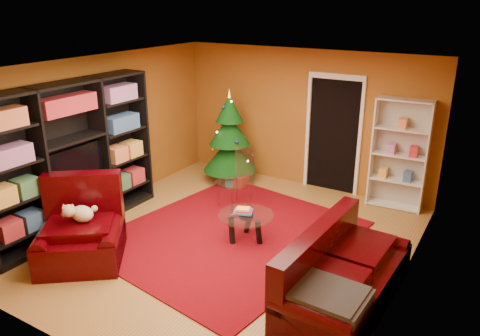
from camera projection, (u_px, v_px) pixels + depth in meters
The scene contains 17 objects.
floor at pixel (226, 243), 7.06m from camera, with size 5.00×5.50×0.05m, color olive.
ceiling at pixel (224, 65), 6.15m from camera, with size 5.00×5.50×0.05m, color silver.
wall_back at pixel (305, 119), 8.84m from camera, with size 5.00×0.05×2.60m, color #985A1D.
wall_left at pixel (99, 134), 7.82m from camera, with size 0.05×5.50×2.60m, color #985A1D.
wall_right at pixel (410, 196), 5.38m from camera, with size 0.05×5.50×2.60m, color #985A1D.
doorway at pixel (333, 137), 8.60m from camera, with size 1.06×0.60×2.16m, color black, non-canonical shape.
rug at pixel (230, 234), 7.22m from camera, with size 3.10×3.61×0.02m, color #6D050D.
media_unit at pixel (71, 159), 7.11m from camera, with size 0.46×3.01×2.30m, color black, non-canonical shape.
christmas_tree at pixel (230, 137), 9.09m from camera, with size 1.05×1.05×1.86m, color #09370D, non-canonical shape.
gift_box_teal at pixel (234, 179), 9.06m from camera, with size 0.28×0.28×0.28m, color #1F6577.
gift_box_red at pixel (240, 182), 8.98m from camera, with size 0.25×0.25×0.25m, color #AC1A0F.
white_bookshelf at pixel (399, 155), 7.90m from camera, with size 0.91×0.33×1.96m, color white, non-canonical shape.
armchair at pixel (80, 231), 6.38m from camera, with size 1.19×1.19×0.93m, color black, non-canonical shape.
dog at pixel (82, 214), 6.35m from camera, with size 0.40×0.30×0.30m, color beige, non-canonical shape.
sofa at pixel (347, 269), 5.49m from camera, with size 2.12×0.95×0.91m, color black, non-canonical shape.
coffee_table at pixel (246, 227), 7.00m from camera, with size 0.84×0.84×0.53m, color gray, non-canonical shape.
acrylic_chair at pixel (234, 182), 8.01m from camera, with size 0.49×0.53×0.95m, color #66605B, non-canonical shape.
Camera 1 is at (3.39, -5.25, 3.46)m, focal length 35.00 mm.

